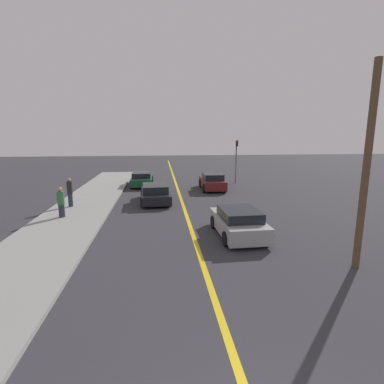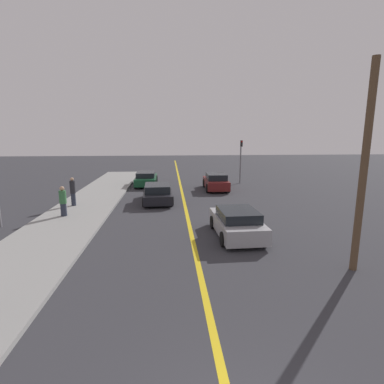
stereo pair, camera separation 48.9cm
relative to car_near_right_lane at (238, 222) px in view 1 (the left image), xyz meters
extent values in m
cube|color=gold|center=(-2.03, 8.21, -0.62)|extent=(0.20, 60.00, 0.01)
cube|color=gray|center=(-8.29, 6.39, -0.55)|extent=(3.69, 32.35, 0.15)
cube|color=#9E9EA3|center=(0.00, 0.04, -0.11)|extent=(1.95, 3.95, 0.68)
cube|color=black|center=(0.00, -0.15, 0.44)|extent=(1.67, 2.19, 0.42)
cylinder|color=black|center=(-0.90, 1.22, -0.31)|extent=(0.24, 0.63, 0.62)
cylinder|color=black|center=(0.82, 1.28, -0.31)|extent=(0.24, 0.63, 0.62)
cylinder|color=black|center=(-0.82, -1.19, -0.31)|extent=(0.24, 0.63, 0.62)
cylinder|color=black|center=(0.90, -1.13, -0.31)|extent=(0.24, 0.63, 0.62)
cube|color=black|center=(-3.82, 7.23, -0.16)|extent=(2.05, 4.20, 0.59)
cube|color=black|center=(-3.82, 7.02, 0.37)|extent=(1.73, 2.34, 0.48)
cylinder|color=black|center=(-4.76, 8.45, -0.31)|extent=(0.25, 0.64, 0.63)
cylinder|color=black|center=(-3.01, 8.54, -0.31)|extent=(0.25, 0.64, 0.63)
cylinder|color=black|center=(-4.63, 5.91, -0.31)|extent=(0.25, 0.64, 0.63)
cylinder|color=black|center=(-2.88, 6.00, -0.31)|extent=(0.25, 0.64, 0.63)
cube|color=maroon|center=(0.80, 11.34, -0.09)|extent=(1.77, 3.92, 0.69)
cube|color=black|center=(0.80, 11.15, 0.50)|extent=(1.55, 2.16, 0.48)
cylinder|color=black|center=(-0.01, 12.56, -0.27)|extent=(0.23, 0.70, 0.70)
cylinder|color=black|center=(1.63, 12.54, -0.27)|extent=(0.23, 0.70, 0.70)
cylinder|color=black|center=(-0.04, 10.14, -0.27)|extent=(0.23, 0.70, 0.70)
cylinder|color=black|center=(1.61, 10.12, -0.27)|extent=(0.23, 0.70, 0.70)
cube|color=#144728|center=(-5.07, 13.81, -0.12)|extent=(1.76, 4.19, 0.62)
cube|color=black|center=(-5.07, 13.60, 0.41)|extent=(1.55, 2.30, 0.43)
cylinder|color=black|center=(-5.91, 15.10, -0.27)|extent=(0.22, 0.70, 0.70)
cylinder|color=black|center=(-4.24, 15.10, -0.27)|extent=(0.22, 0.70, 0.70)
cylinder|color=black|center=(-5.91, 12.51, -0.27)|extent=(0.22, 0.70, 0.70)
cylinder|color=black|center=(-4.24, 12.51, -0.27)|extent=(0.22, 0.70, 0.70)
cylinder|color=#282D3D|center=(-8.78, 3.53, -0.12)|extent=(0.31, 0.31, 0.70)
cylinder|color=#336B3D|center=(-8.78, 3.53, 0.58)|extent=(0.37, 0.37, 0.70)
sphere|color=tan|center=(-8.78, 3.53, 1.04)|extent=(0.24, 0.24, 0.24)
cylinder|color=#282D3D|center=(-8.99, 5.93, -0.08)|extent=(0.27, 0.27, 0.78)
cylinder|color=#232328|center=(-8.99, 5.93, 0.70)|extent=(0.32, 0.32, 0.78)
sphere|color=tan|center=(-8.99, 5.93, 1.19)|extent=(0.21, 0.21, 0.21)
cylinder|color=slate|center=(3.55, 14.41, 1.35)|extent=(0.12, 0.12, 3.95)
cube|color=black|center=(3.55, 14.23, 3.05)|extent=(0.18, 0.18, 0.55)
sphere|color=red|center=(3.55, 14.14, 3.22)|extent=(0.14, 0.14, 0.14)
cylinder|color=brown|center=(3.24, -3.64, 2.82)|extent=(0.24, 0.24, 6.88)
camera|label=1|loc=(-3.49, -12.72, 3.97)|focal=28.00mm
camera|label=2|loc=(-3.00, -12.76, 3.97)|focal=28.00mm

